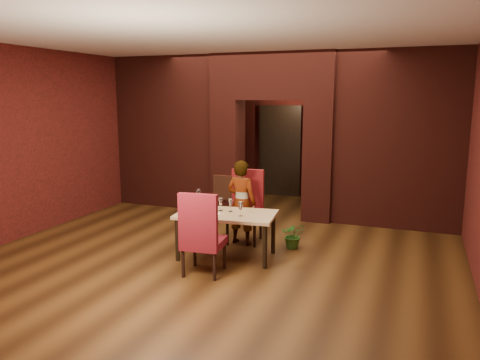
% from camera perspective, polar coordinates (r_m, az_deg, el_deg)
% --- Properties ---
extents(floor, '(8.00, 8.00, 0.00)m').
position_cam_1_polar(floor, '(7.73, -0.64, -7.74)').
color(floor, '#452911').
rests_on(floor, ground).
extents(ceiling, '(7.00, 8.00, 0.04)m').
position_cam_1_polar(ceiling, '(7.39, -0.69, 16.58)').
color(ceiling, silver).
rests_on(ceiling, ground).
extents(wall_back, '(7.00, 0.04, 3.20)m').
position_cam_1_polar(wall_back, '(11.19, 7.02, 6.16)').
color(wall_back, maroon).
rests_on(wall_back, ground).
extents(wall_front, '(7.00, 0.04, 3.20)m').
position_cam_1_polar(wall_front, '(4.01, -22.47, -1.88)').
color(wall_front, maroon).
rests_on(wall_front, ground).
extents(wall_left, '(0.04, 8.00, 3.20)m').
position_cam_1_polar(wall_left, '(9.27, -21.25, 4.70)').
color(wall_left, maroon).
rests_on(wall_left, ground).
extents(pillar_left, '(0.55, 0.55, 2.30)m').
position_cam_1_polar(pillar_left, '(9.64, -1.48, 2.89)').
color(pillar_left, maroon).
rests_on(pillar_left, ground).
extents(pillar_right, '(0.55, 0.55, 2.30)m').
position_cam_1_polar(pillar_right, '(9.08, 9.66, 2.29)').
color(pillar_right, maroon).
rests_on(pillar_right, ground).
extents(lintel, '(2.45, 0.55, 0.90)m').
position_cam_1_polar(lintel, '(9.24, 4.05, 12.49)').
color(lintel, maroon).
rests_on(lintel, ground).
extents(wing_wall_left, '(2.28, 0.35, 3.20)m').
position_cam_1_polar(wing_wall_left, '(10.22, -8.86, 5.73)').
color(wing_wall_left, maroon).
rests_on(wing_wall_left, ground).
extents(wing_wall_right, '(2.28, 0.35, 3.20)m').
position_cam_1_polar(wing_wall_right, '(8.86, 18.75, 4.63)').
color(wing_wall_right, maroon).
rests_on(wing_wall_right, ground).
extents(vent_panel, '(0.40, 0.03, 0.50)m').
position_cam_1_polar(vent_panel, '(9.47, -2.15, -0.93)').
color(vent_panel, '#96482B').
rests_on(vent_panel, ground).
extents(rear_door, '(0.90, 0.08, 2.10)m').
position_cam_1_polar(rear_door, '(11.29, 4.91, 3.43)').
color(rear_door, black).
rests_on(rear_door, ground).
extents(rear_door_frame, '(1.02, 0.04, 2.22)m').
position_cam_1_polar(rear_door_frame, '(11.25, 4.86, 3.41)').
color(rear_door_frame, black).
rests_on(rear_door_frame, ground).
extents(dining_table, '(1.53, 0.98, 0.68)m').
position_cam_1_polar(dining_table, '(7.02, -1.67, -6.72)').
color(dining_table, tan).
rests_on(dining_table, ground).
extents(chair_far, '(0.59, 0.59, 1.18)m').
position_cam_1_polar(chair_far, '(7.65, 0.55, -3.31)').
color(chair_far, maroon).
rests_on(chair_far, ground).
extents(chair_near, '(0.57, 0.57, 1.15)m').
position_cam_1_polar(chair_near, '(6.34, -4.43, -6.38)').
color(chair_near, maroon).
rests_on(chair_near, ground).
extents(person_seated, '(0.54, 0.39, 1.38)m').
position_cam_1_polar(person_seated, '(7.54, 0.18, -2.75)').
color(person_seated, white).
rests_on(person_seated, ground).
extents(wine_glass_a, '(0.08, 0.08, 0.19)m').
position_cam_1_polar(wine_glass_a, '(7.05, -2.37, -2.99)').
color(wine_glass_a, white).
rests_on(wine_glass_a, dining_table).
extents(wine_glass_b, '(0.08, 0.08, 0.19)m').
position_cam_1_polar(wine_glass_b, '(7.00, -1.17, -3.10)').
color(wine_glass_b, white).
rests_on(wine_glass_b, dining_table).
extents(wine_glass_c, '(0.09, 0.09, 0.21)m').
position_cam_1_polar(wine_glass_c, '(6.72, 0.07, -3.56)').
color(wine_glass_c, white).
rests_on(wine_glass_c, dining_table).
extents(tasting_sheet, '(0.29, 0.22, 0.00)m').
position_cam_1_polar(tasting_sheet, '(6.89, -3.68, -4.13)').
color(tasting_sheet, white).
rests_on(tasting_sheet, dining_table).
extents(wine_bucket, '(0.19, 0.19, 0.23)m').
position_cam_1_polar(wine_bucket, '(7.02, -6.16, -2.93)').
color(wine_bucket, '#AFAFB6').
rests_on(wine_bucket, dining_table).
extents(water_bottle, '(0.08, 0.08, 0.33)m').
position_cam_1_polar(water_bottle, '(7.11, -5.09, -2.34)').
color(water_bottle, white).
rests_on(water_bottle, dining_table).
extents(potted_plant, '(0.46, 0.43, 0.43)m').
position_cam_1_polar(potted_plant, '(7.48, 6.53, -6.69)').
color(potted_plant, '#2A5F1C').
rests_on(potted_plant, ground).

